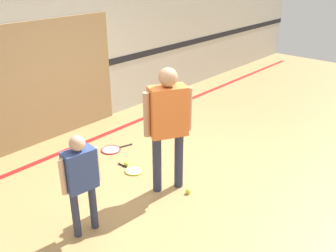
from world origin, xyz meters
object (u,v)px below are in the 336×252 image
at_px(person_instructor, 168,118).
at_px(person_student_left, 81,175).
at_px(tennis_ball_by_spare_racket, 126,164).
at_px(racket_spare_on_floor, 133,170).
at_px(racket_second_spare, 112,149).
at_px(tennis_ball_near_instructor, 188,191).

relative_size(person_instructor, person_student_left, 1.38).
bearing_deg(tennis_ball_by_spare_racket, person_student_left, -150.01).
height_order(racket_spare_on_floor, tennis_ball_by_spare_racket, tennis_ball_by_spare_racket).
relative_size(racket_second_spare, tennis_ball_near_instructor, 8.39).
bearing_deg(racket_second_spare, tennis_ball_by_spare_racket, -92.25).
relative_size(person_instructor, racket_spare_on_floor, 3.51).
bearing_deg(tennis_ball_by_spare_racket, person_instructor, -91.53).
bearing_deg(racket_second_spare, person_student_left, -122.02).
bearing_deg(person_instructor, tennis_ball_near_instructor, -46.72).
xyz_separation_m(person_instructor, racket_spare_on_floor, (-0.01, 0.66, -1.00)).
bearing_deg(tennis_ball_near_instructor, racket_second_spare, 85.40).
height_order(person_instructor, tennis_ball_near_instructor, person_instructor).
xyz_separation_m(person_student_left, tennis_ball_by_spare_racket, (1.26, 0.73, -0.69)).
relative_size(person_student_left, racket_spare_on_floor, 2.53).
bearing_deg(person_student_left, tennis_ball_near_instructor, -9.17).
bearing_deg(person_student_left, racket_second_spare, 48.48).
bearing_deg(person_student_left, person_instructor, 2.46).
relative_size(racket_second_spare, tennis_ball_by_spare_racket, 8.39).
height_order(tennis_ball_near_instructor, tennis_ball_by_spare_racket, same).
relative_size(person_instructor, tennis_ball_by_spare_racket, 24.68).
xyz_separation_m(person_instructor, person_student_left, (-1.24, 0.11, -0.28)).
height_order(racket_second_spare, tennis_ball_near_instructor, tennis_ball_near_instructor).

